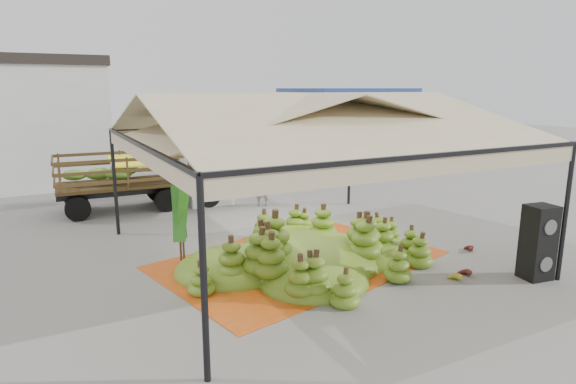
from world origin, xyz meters
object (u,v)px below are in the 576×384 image
speaker_stack (538,242)px  truck_right (312,144)px  banana_heap (307,237)px  truck_left (153,172)px  vendor (262,184)px

speaker_stack → truck_right: (2.20, 13.49, 0.68)m
banana_heap → truck_right: 12.08m
truck_right → truck_left: bearing=-150.7°
banana_heap → vendor: 5.93m
banana_heap → vendor: size_ratio=3.94×
banana_heap → truck_left: truck_left is taller
vendor → truck_left: bearing=-4.1°
speaker_stack → vendor: speaker_stack is taller
truck_right → speaker_stack: bearing=-89.9°
banana_heap → speaker_stack: bearing=-38.3°
banana_heap → vendor: (1.46, 5.74, 0.12)m
speaker_stack → truck_right: 13.69m
vendor → truck_right: size_ratio=0.21×
vendor → truck_left: truck_left is taller
banana_heap → truck_right: (6.20, 10.34, 0.84)m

